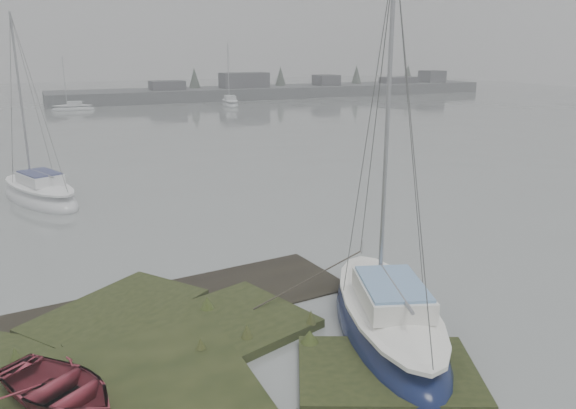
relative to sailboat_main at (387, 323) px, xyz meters
The scene contains 7 objects.
ground 29.05m from the sailboat_main, 92.95° to the left, with size 160.00×160.00×0.00m, color slate.
far_shoreline 65.98m from the sailboat_main, 67.41° to the left, with size 60.00×8.00×4.15m.
sailboat_main is the anchor object (origin of this frame).
sailboat_white 17.34m from the sailboat_main, 113.58° to the left, with size 3.98×6.22×8.35m.
sailboat_far_b 53.61m from the sailboat_main, 75.12° to the left, with size 2.72×5.53×7.48m.
sailboat_far_c 54.07m from the sailboat_main, 93.04° to the left, with size 4.43×1.88×6.07m.
dinghy 6.98m from the sailboat_main, behind, with size 1.92×2.69×0.56m, color maroon.
Camera 1 is at (-5.35, -8.62, 6.30)m, focal length 35.00 mm.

